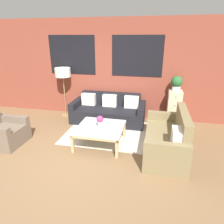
# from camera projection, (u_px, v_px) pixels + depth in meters

# --- Properties ---
(ground_plane) EXTENTS (16.00, 16.00, 0.00)m
(ground_plane) POSITION_uv_depth(u_px,v_px,m) (75.00, 156.00, 4.09)
(ground_plane) COLOR brown
(wall_back_brick) EXTENTS (8.40, 0.09, 2.80)m
(wall_back_brick) POSITION_uv_depth(u_px,v_px,m) (104.00, 69.00, 5.82)
(wall_back_brick) COLOR brown
(wall_back_brick) RESTS_ON ground_plane
(rug) EXTENTS (2.03, 1.70, 0.00)m
(rug) POSITION_uv_depth(u_px,v_px,m) (107.00, 132.00, 5.12)
(rug) COLOR beige
(rug) RESTS_ON ground_plane
(couch_dark) EXTENTS (2.05, 0.88, 0.78)m
(couch_dark) POSITION_uv_depth(u_px,v_px,m) (109.00, 112.00, 5.72)
(couch_dark) COLOR black
(couch_dark) RESTS_ON ground_plane
(settee_vintage) EXTENTS (0.80, 1.66, 0.92)m
(settee_vintage) POSITION_uv_depth(u_px,v_px,m) (168.00, 139.00, 4.12)
(settee_vintage) COLOR olive
(settee_vintage) RESTS_ON ground_plane
(armchair_corner) EXTENTS (0.80, 0.78, 0.84)m
(armchair_corner) POSITION_uv_depth(u_px,v_px,m) (3.00, 132.00, 4.50)
(armchair_corner) COLOR #6B5B4C
(armchair_corner) RESTS_ON ground_plane
(coffee_table) EXTENTS (1.02, 1.02, 0.42)m
(coffee_table) POSITION_uv_depth(u_px,v_px,m) (100.00, 129.00, 4.45)
(coffee_table) COLOR silver
(coffee_table) RESTS_ON ground_plane
(floor_lamp) EXTENTS (0.45, 0.45, 1.47)m
(floor_lamp) POSITION_uv_depth(u_px,v_px,m) (63.00, 74.00, 5.77)
(floor_lamp) COLOR olive
(floor_lamp) RESTS_ON ground_plane
(drawer_cabinet) EXTENTS (0.36, 0.41, 0.95)m
(drawer_cabinet) POSITION_uv_depth(u_px,v_px,m) (174.00, 107.00, 5.49)
(drawer_cabinet) COLOR #C6B793
(drawer_cabinet) RESTS_ON ground_plane
(potted_plant) EXTENTS (0.30, 0.30, 0.40)m
(potted_plant) POSITION_uv_depth(u_px,v_px,m) (177.00, 83.00, 5.24)
(potted_plant) COLOR silver
(potted_plant) RESTS_ON drawer_cabinet
(flower_vase) EXTENTS (0.15, 0.15, 0.27)m
(flower_vase) POSITION_uv_depth(u_px,v_px,m) (100.00, 121.00, 4.37)
(flower_vase) COLOR #ADBCC6
(flower_vase) RESTS_ON coffee_table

